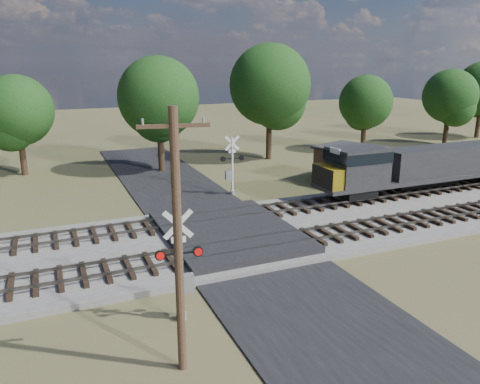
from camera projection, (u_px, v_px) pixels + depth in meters
name	position (u px, v px, depth m)	size (l,w,h in m)	color
ground	(232.00, 241.00, 25.96)	(160.00, 160.00, 0.00)	#49512B
ballast_bed	(372.00, 214.00, 30.12)	(140.00, 10.00, 0.30)	gray
road	(232.00, 241.00, 25.95)	(7.00, 60.00, 0.08)	black
crossing_panel	(228.00, 233.00, 26.32)	(7.00, 9.00, 0.62)	#262628
track_near	(299.00, 238.00, 25.25)	(140.00, 2.60, 0.33)	black
track_far	(259.00, 212.00, 29.68)	(140.00, 2.60, 0.33)	black
crossing_signal_near	(182.00, 275.00, 17.63)	(1.81, 0.43, 4.49)	silver
crossing_signal_far	(231.00, 171.00, 34.40)	(1.80, 0.41, 4.47)	silver
utility_pole	(178.00, 240.00, 14.06)	(2.06, 0.46, 8.48)	#3D241C
equipment_shed	(348.00, 164.00, 38.16)	(5.67, 5.67, 3.00)	#48301E
treeline	(219.00, 98.00, 44.30)	(82.29, 10.88, 11.35)	black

